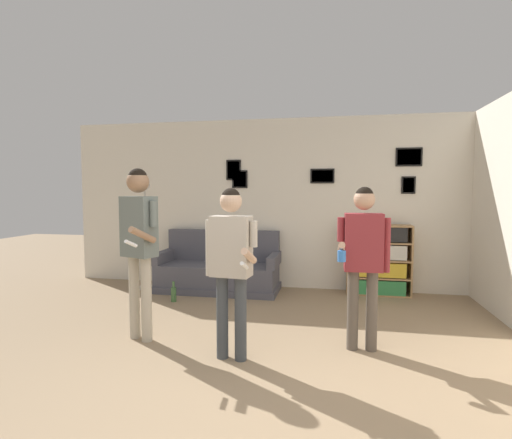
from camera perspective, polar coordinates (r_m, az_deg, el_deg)
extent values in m
plane|color=#937A5B|center=(3.03, -2.13, -26.88)|extent=(20.00, 20.00, 0.00)
cube|color=silver|center=(6.40, 5.75, 2.25)|extent=(7.56, 0.06, 2.70)
cube|color=black|center=(6.54, -3.22, 7.08)|extent=(0.24, 0.02, 0.33)
cube|color=gray|center=(6.53, -3.24, 7.08)|extent=(0.20, 0.01, 0.28)
cube|color=black|center=(6.33, 9.46, 6.15)|extent=(0.37, 0.02, 0.23)
cube|color=beige|center=(6.33, 9.46, 6.15)|extent=(0.33, 0.01, 0.18)
cube|color=black|center=(6.44, 21.01, 8.33)|extent=(0.38, 0.02, 0.28)
cube|color=gray|center=(6.43, 21.02, 8.34)|extent=(0.33, 0.01, 0.23)
cube|color=black|center=(6.42, 20.94, 4.61)|extent=(0.20, 0.02, 0.26)
cube|color=gray|center=(6.41, 20.95, 4.61)|extent=(0.16, 0.01, 0.22)
cube|color=black|center=(6.51, -2.33, 5.77)|extent=(0.25, 0.02, 0.29)
cube|color=gray|center=(6.50, -2.34, 5.77)|extent=(0.21, 0.01, 0.24)
cube|color=#4C4C56|center=(6.34, -5.49, -9.65)|extent=(1.90, 0.80, 0.10)
cube|color=#4C4C56|center=(6.29, -5.50, -7.79)|extent=(1.84, 0.74, 0.32)
cube|color=#4C4C56|center=(6.54, -4.70, -3.70)|extent=(1.84, 0.14, 0.50)
cube|color=#4C4C56|center=(6.55, -13.02, -5.18)|extent=(0.12, 0.74, 0.18)
cube|color=#4C4C56|center=(6.06, 2.62, -5.84)|extent=(0.12, 0.74, 0.18)
cube|color=#A87F51|center=(6.24, 12.96, -5.49)|extent=(0.02, 0.30, 1.05)
cube|color=#A87F51|center=(6.33, 21.21, -5.53)|extent=(0.02, 0.30, 1.05)
cube|color=#A87F51|center=(6.41, 16.98, -5.31)|extent=(0.93, 0.01, 1.05)
cube|color=#A87F51|center=(6.37, 17.02, -10.09)|extent=(0.88, 0.30, 0.02)
cube|color=#A87F51|center=(6.21, 17.22, -0.83)|extent=(0.88, 0.30, 0.02)
cube|color=#A87F51|center=(6.32, 17.06, -7.88)|extent=(0.88, 0.30, 0.02)
cube|color=#A87F51|center=(6.27, 17.12, -5.52)|extent=(0.88, 0.30, 0.02)
cube|color=#A87F51|center=(6.23, 17.17, -3.14)|extent=(0.88, 0.30, 0.02)
cube|color=#338447|center=(6.34, 17.05, -9.09)|extent=(0.76, 0.26, 0.21)
cube|color=gold|center=(6.28, 17.10, -6.75)|extent=(0.76, 0.26, 0.21)
cube|color=beige|center=(6.24, 17.15, -4.37)|extent=(0.76, 0.26, 0.21)
cube|color=black|center=(6.21, 17.20, -1.97)|extent=(0.76, 0.26, 0.21)
cylinder|color=#ADA89E|center=(6.69, -15.34, -9.35)|extent=(0.28, 0.28, 0.03)
cylinder|color=#ADA89E|center=(6.56, -15.47, -2.63)|extent=(0.03, 0.03, 1.55)
sphere|color=silver|center=(6.51, -15.62, 4.75)|extent=(0.15, 0.15, 0.15)
cylinder|color=#B7AD99|center=(4.48, -16.98, -10.52)|extent=(0.11, 0.11, 0.88)
cylinder|color=#B7AD99|center=(4.35, -15.39, -10.94)|extent=(0.11, 0.11, 0.88)
cube|color=slate|center=(4.28, -16.40, -0.97)|extent=(0.41, 0.31, 0.62)
sphere|color=#997051|center=(4.27, -16.53, 5.21)|extent=(0.23, 0.23, 0.23)
sphere|color=black|center=(4.27, -16.54, 5.74)|extent=(0.19, 0.19, 0.19)
cylinder|color=slate|center=(4.12, -14.45, 0.81)|extent=(0.07, 0.07, 0.26)
cylinder|color=#997051|center=(4.03, -15.89, -2.13)|extent=(0.17, 0.32, 0.19)
cylinder|color=white|center=(3.95, -17.45, -3.30)|extent=(0.08, 0.14, 0.09)
cylinder|color=slate|center=(4.45, -18.24, -1.11)|extent=(0.07, 0.07, 0.59)
cylinder|color=#3D4247|center=(3.83, -4.83, -13.68)|extent=(0.11, 0.11, 0.78)
cylinder|color=#3D4247|center=(3.77, -2.21, -13.96)|extent=(0.11, 0.11, 0.78)
cube|color=#BCB2A3|center=(3.65, -3.58, -3.83)|extent=(0.38, 0.24, 0.55)
sphere|color=#D1A889|center=(3.61, -3.61, 2.61)|extent=(0.20, 0.20, 0.20)
sphere|color=black|center=(3.61, -3.61, 3.17)|extent=(0.17, 0.17, 0.17)
cylinder|color=#BCB2A3|center=(3.56, -0.35, -2.08)|extent=(0.07, 0.07, 0.23)
cylinder|color=#D1A889|center=(3.46, -0.99, -5.22)|extent=(0.09, 0.29, 0.18)
cylinder|color=white|center=(3.35, -1.68, -6.58)|extent=(0.05, 0.14, 0.09)
cylinder|color=#BCB2A3|center=(3.73, -6.68, -4.04)|extent=(0.07, 0.07, 0.52)
cylinder|color=brown|center=(4.12, 13.65, -12.44)|extent=(0.11, 0.11, 0.79)
cylinder|color=brown|center=(4.13, 16.20, -12.42)|extent=(0.11, 0.11, 0.79)
cube|color=maroon|center=(3.99, 15.10, -3.15)|extent=(0.36, 0.21, 0.56)
sphere|color=tan|center=(3.96, 15.22, 2.78)|extent=(0.20, 0.20, 0.20)
sphere|color=black|center=(3.96, 15.23, 3.30)|extent=(0.17, 0.17, 0.17)
cylinder|color=maroon|center=(4.02, 18.16, -3.50)|extent=(0.07, 0.07, 0.52)
cylinder|color=maroon|center=(3.96, 12.04, -1.39)|extent=(0.07, 0.07, 0.24)
cylinder|color=tan|center=(3.85, 12.07, -4.23)|extent=(0.07, 0.29, 0.18)
cylinder|color=blue|center=(3.73, 12.14, -5.14)|extent=(0.08, 0.08, 0.10)
cylinder|color=#3D6638|center=(5.82, -11.68, -10.46)|extent=(0.08, 0.08, 0.20)
cylinder|color=#3D6638|center=(5.79, -11.71, -9.08)|extent=(0.03, 0.03, 0.09)
cylinder|color=red|center=(6.21, 18.21, -0.31)|extent=(0.07, 0.07, 0.09)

